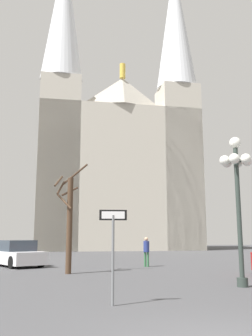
# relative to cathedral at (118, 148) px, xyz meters

# --- Properties ---
(cathedral) EXTENTS (19.81, 11.97, 38.49)m
(cathedral) POSITION_rel_cathedral_xyz_m (0.00, 0.00, 0.00)
(cathedral) COLOR #BCB5A5
(cathedral) RESTS_ON ground
(one_way_arrow_sign) EXTENTS (0.69, 0.07, 2.31)m
(one_way_arrow_sign) POSITION_rel_cathedral_xyz_m (-2.93, -35.51, -10.85)
(one_way_arrow_sign) COLOR slate
(one_way_arrow_sign) RESTS_ON ground
(street_lamp) EXTENTS (1.18, 1.07, 5.10)m
(street_lamp) POSITION_rel_cathedral_xyz_m (1.57, -32.58, -8.77)
(street_lamp) COLOR #2D3833
(street_lamp) RESTS_ON ground
(bare_tree) EXTENTS (1.52, 1.42, 5.06)m
(bare_tree) POSITION_rel_cathedral_xyz_m (-4.42, -27.66, -9.94)
(bare_tree) COLOR #473323
(bare_tree) RESTS_ON ground
(parked_car_near_white) EXTENTS (3.86, 4.64, 1.41)m
(parked_car_near_white) POSITION_rel_cathedral_xyz_m (-7.54, -23.11, -11.69)
(parked_car_near_white) COLOR silver
(parked_car_near_white) RESTS_ON ground
(pedestrian_walking) EXTENTS (0.32, 0.32, 1.58)m
(pedestrian_walking) POSITION_rel_cathedral_xyz_m (-0.35, -24.32, -11.40)
(pedestrian_walking) COLOR #33663F
(pedestrian_walking) RESTS_ON ground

